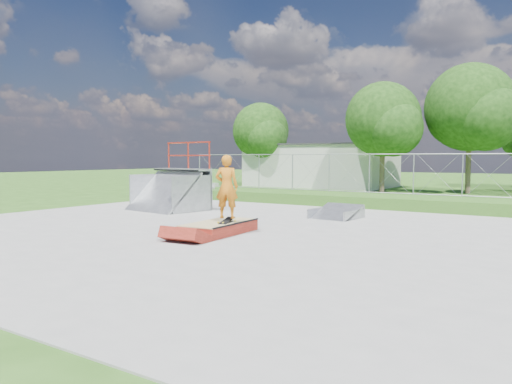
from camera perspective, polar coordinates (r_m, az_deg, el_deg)
ground at (r=14.11m, az=-2.40°, el=-4.74°), size 120.00×120.00×0.00m
concrete_pad at (r=14.11m, az=-2.40°, el=-4.66°), size 20.00×16.00×0.04m
grass_berm at (r=22.44m, az=11.88°, el=-0.93°), size 24.00×3.00×0.50m
grind_box at (r=13.89m, az=-4.20°, el=-4.15°), size 1.32×2.45×0.35m
quarter_pipe at (r=20.20m, az=-10.14°, el=1.78°), size 3.08×2.72×2.77m
flat_bank_ramp at (r=17.53m, az=9.10°, el=-2.34°), size 1.58×1.67×0.45m
skateboard at (r=13.73m, az=-3.36°, el=-3.31°), size 0.43×0.82×0.13m
skater at (r=13.65m, az=-3.37°, el=0.31°), size 0.75×0.63×1.74m
concrete_stairs at (r=26.10m, az=-6.44°, el=0.14°), size 1.50×1.60×0.80m
chain_link_fence at (r=23.31m, az=12.82°, el=2.07°), size 20.00×0.06×1.80m
utility_building_flat at (r=37.04m, az=7.44°, el=2.97°), size 10.00×6.00×3.00m
tree_left_near at (r=30.87m, az=14.63°, el=7.76°), size 4.76×4.48×6.65m
tree_center at (r=31.71m, az=23.70°, el=8.55°), size 5.44×5.12×7.60m
tree_left_far at (r=37.03m, az=0.71°, el=6.77°), size 4.42×4.16×6.18m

